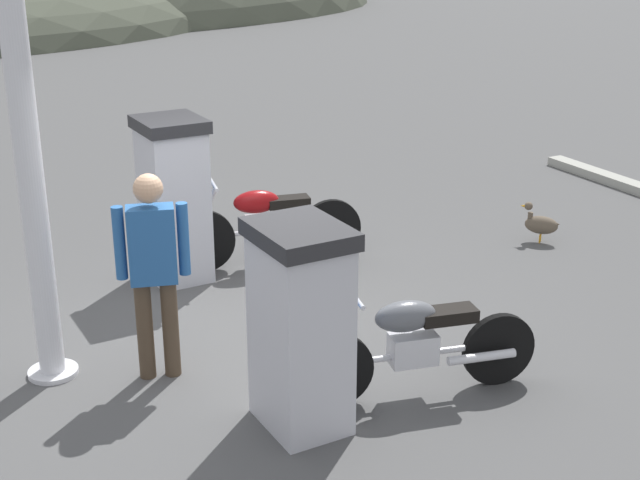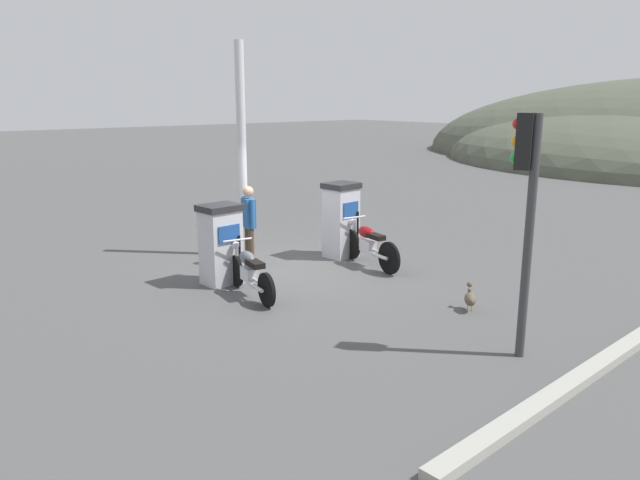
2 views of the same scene
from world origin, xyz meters
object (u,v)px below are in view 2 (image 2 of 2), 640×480
at_px(fuel_pump_near, 221,244).
at_px(attendant_person, 249,220).
at_px(fuel_pump_far, 341,220).
at_px(motorcycle_far_pump, 368,244).
at_px(wandering_duck, 470,298).
at_px(canopy_support_pole, 242,155).
at_px(roadside_traffic_light, 526,193).
at_px(motorcycle_near_pump, 249,271).

bearing_deg(fuel_pump_near, attendant_person, 122.96).
xyz_separation_m(fuel_pump_far, motorcycle_far_pump, (0.93, -0.08, -0.36)).
height_order(fuel_pump_near, motorcycle_far_pump, fuel_pump_near).
xyz_separation_m(wandering_duck, canopy_support_pole, (-5.52, -0.79, 2.02)).
relative_size(fuel_pump_near, attendant_person, 0.91).
bearing_deg(canopy_support_pole, motorcycle_far_pump, 30.93).
height_order(attendant_person, wandering_duck, attendant_person).
bearing_deg(wandering_duck, fuel_pump_near, -149.93).
xyz_separation_m(attendant_person, wandering_duck, (4.74, 1.18, -0.75)).
xyz_separation_m(fuel_pump_near, fuel_pump_far, (-0.00, 3.07, 0.06)).
bearing_deg(roadside_traffic_light, motorcycle_near_pump, -163.70).
bearing_deg(motorcycle_near_pump, attendant_person, 145.81).
relative_size(roadside_traffic_light, canopy_support_pole, 0.71).
bearing_deg(roadside_traffic_light, fuel_pump_near, -166.49).
relative_size(motorcycle_far_pump, wandering_duck, 4.40).
bearing_deg(motorcycle_far_pump, canopy_support_pole, -149.07).
xyz_separation_m(motorcycle_far_pump, canopy_support_pole, (-2.45, -1.47, 1.76)).
height_order(motorcycle_far_pump, attendant_person, attendant_person).
height_order(fuel_pump_near, fuel_pump_far, fuel_pump_far).
height_order(roadside_traffic_light, canopy_support_pole, canopy_support_pole).
bearing_deg(attendant_person, motorcycle_near_pump, -34.19).
xyz_separation_m(motorcycle_near_pump, attendant_person, (-1.68, 1.14, 0.52)).
height_order(fuel_pump_far, canopy_support_pole, canopy_support_pole).
relative_size(motorcycle_far_pump, roadside_traffic_light, 0.61).
bearing_deg(fuel_pump_near, motorcycle_far_pump, 72.67).
distance_m(motorcycle_far_pump, roadside_traffic_light, 5.15).
xyz_separation_m(fuel_pump_far, roadside_traffic_light, (5.46, -1.76, 1.42)).
relative_size(fuel_pump_far, attendant_person, 0.98).
relative_size(fuel_pump_near, canopy_support_pole, 0.33).
relative_size(motorcycle_far_pump, attendant_person, 1.20).
xyz_separation_m(fuel_pump_far, canopy_support_pole, (-1.52, -1.55, 1.40)).
distance_m(fuel_pump_far, motorcycle_far_pump, 1.00).
distance_m(motorcycle_near_pump, canopy_support_pole, 3.41).
distance_m(fuel_pump_near, wandering_duck, 4.66).
distance_m(fuel_pump_near, roadside_traffic_light, 5.81).
bearing_deg(fuel_pump_far, wandering_duck, -10.67).
relative_size(motorcycle_near_pump, attendant_person, 1.13).
bearing_deg(roadside_traffic_light, wandering_duck, 145.43).
relative_size(motorcycle_near_pump, wandering_duck, 4.17).
relative_size(wandering_duck, canopy_support_pole, 0.10).
xyz_separation_m(fuel_pump_far, wandering_duck, (4.00, -0.75, -0.62)).
relative_size(fuel_pump_far, motorcycle_far_pump, 0.82).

